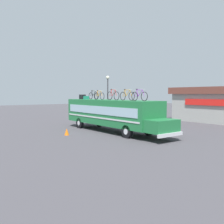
# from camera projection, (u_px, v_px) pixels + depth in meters

# --- Properties ---
(ground_plane) EXTENTS (120.00, 120.00, 0.00)m
(ground_plane) POSITION_uv_depth(u_px,v_px,m) (110.00, 131.00, 22.64)
(ground_plane) COLOR #423F44
(bus) EXTENTS (12.39, 2.62, 2.79)m
(bus) POSITION_uv_depth(u_px,v_px,m) (112.00, 113.00, 22.30)
(bus) COLOR #1E6B38
(bus) RESTS_ON ground
(luggage_bag_1) EXTENTS (0.70, 0.38, 0.47)m
(luggage_bag_1) POSITION_uv_depth(u_px,v_px,m) (82.00, 97.00, 25.87)
(luggage_bag_1) COLOR black
(luggage_bag_1) RESTS_ON bus
(luggage_bag_2) EXTENTS (0.45, 0.41, 0.32)m
(luggage_bag_2) POSITION_uv_depth(u_px,v_px,m) (86.00, 98.00, 25.19)
(luggage_bag_2) COLOR #1E7F66
(luggage_bag_2) RESTS_ON bus
(rooftop_bicycle_1) EXTENTS (1.75, 0.44, 0.91)m
(rooftop_bicycle_1) POSITION_uv_depth(u_px,v_px,m) (94.00, 95.00, 24.94)
(rooftop_bicycle_1) COLOR black
(rooftop_bicycle_1) RESTS_ON bus
(rooftop_bicycle_2) EXTENTS (1.64, 0.44, 0.88)m
(rooftop_bicycle_2) POSITION_uv_depth(u_px,v_px,m) (99.00, 96.00, 23.12)
(rooftop_bicycle_2) COLOR black
(rooftop_bicycle_2) RESTS_ON bus
(rooftop_bicycle_3) EXTENTS (1.70, 0.44, 0.97)m
(rooftop_bicycle_3) POSITION_uv_depth(u_px,v_px,m) (113.00, 95.00, 21.81)
(rooftop_bicycle_3) COLOR black
(rooftop_bicycle_3) RESTS_ON bus
(rooftop_bicycle_4) EXTENTS (1.79, 0.44, 0.93)m
(rooftop_bicycle_4) POSITION_uv_depth(u_px,v_px,m) (127.00, 96.00, 20.44)
(rooftop_bicycle_4) COLOR black
(rooftop_bicycle_4) RESTS_ON bus
(rooftop_bicycle_5) EXTENTS (1.73, 0.44, 0.91)m
(rooftop_bicycle_5) POSITION_uv_depth(u_px,v_px,m) (139.00, 96.00, 18.80)
(rooftop_bicycle_5) COLOR black
(rooftop_bicycle_5) RESTS_ON bus
(traffic_cone) EXTENTS (0.37, 0.37, 0.55)m
(traffic_cone) POSITION_uv_depth(u_px,v_px,m) (67.00, 132.00, 20.39)
(traffic_cone) COLOR orange
(traffic_cone) RESTS_ON ground
(street_lamp) EXTENTS (0.39, 0.39, 5.45)m
(street_lamp) POSITION_uv_depth(u_px,v_px,m) (108.00, 92.00, 29.79)
(street_lamp) COLOR #38383D
(street_lamp) RESTS_ON ground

